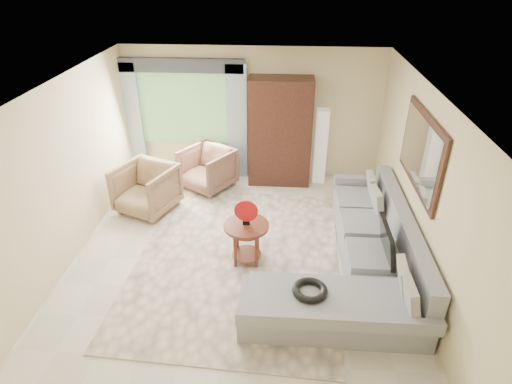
# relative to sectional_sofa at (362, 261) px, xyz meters

# --- Properties ---
(ground) EXTENTS (6.00, 6.00, 0.00)m
(ground) POSITION_rel_sectional_sofa_xyz_m (-1.78, 0.18, -0.28)
(ground) COLOR silver
(ground) RESTS_ON ground
(area_rug) EXTENTS (3.21, 4.15, 0.02)m
(area_rug) POSITION_rel_sectional_sofa_xyz_m (-1.79, 0.30, -0.27)
(area_rug) COLOR beige
(area_rug) RESTS_ON ground
(sectional_sofa) EXTENTS (2.30, 3.46, 0.90)m
(sectional_sofa) POSITION_rel_sectional_sofa_xyz_m (0.00, 0.00, 0.00)
(sectional_sofa) COLOR gray
(sectional_sofa) RESTS_ON ground
(tv_screen) EXTENTS (0.14, 0.74, 0.48)m
(tv_screen) POSITION_rel_sectional_sofa_xyz_m (0.27, -0.10, 0.44)
(tv_screen) COLOR black
(tv_screen) RESTS_ON sectional_sofa
(garden_hose) EXTENTS (0.43, 0.43, 0.09)m
(garden_hose) POSITION_rel_sectional_sofa_xyz_m (-0.78, -0.93, 0.26)
(garden_hose) COLOR black
(garden_hose) RESTS_ON sectional_sofa
(coffee_table) EXTENTS (0.66, 0.66, 0.66)m
(coffee_table) POSITION_rel_sectional_sofa_xyz_m (-1.65, 0.25, 0.06)
(coffee_table) COLOR #4F2215
(coffee_table) RESTS_ON ground
(red_disc) EXTENTS (0.34, 0.04, 0.34)m
(red_disc) POSITION_rel_sectional_sofa_xyz_m (-1.65, 0.25, 0.61)
(red_disc) COLOR red
(red_disc) RESTS_ON coffee_table
(armchair_left) EXTENTS (1.21, 1.22, 0.86)m
(armchair_left) POSITION_rel_sectional_sofa_xyz_m (-3.56, 1.61, 0.15)
(armchair_left) COLOR #9C8055
(armchair_left) RESTS_ON ground
(armchair_right) EXTENTS (1.21, 1.22, 0.81)m
(armchair_right) POSITION_rel_sectional_sofa_xyz_m (-2.62, 2.52, 0.12)
(armchair_right) COLOR #A06D57
(armchair_right) RESTS_ON ground
(potted_plant) EXTENTS (0.55, 0.51, 0.52)m
(potted_plant) POSITION_rel_sectional_sofa_xyz_m (-3.72, 2.65, -0.02)
(potted_plant) COLOR #999999
(potted_plant) RESTS_ON ground
(armoire) EXTENTS (1.20, 0.55, 2.10)m
(armoire) POSITION_rel_sectional_sofa_xyz_m (-1.23, 2.90, 0.77)
(armoire) COLOR black
(armoire) RESTS_ON ground
(floor_lamp) EXTENTS (0.24, 0.24, 1.50)m
(floor_lamp) POSITION_rel_sectional_sofa_xyz_m (-0.43, 2.96, 0.47)
(floor_lamp) COLOR silver
(floor_lamp) RESTS_ON ground
(window) EXTENTS (1.80, 0.04, 1.40)m
(window) POSITION_rel_sectional_sofa_xyz_m (-3.13, 3.15, 1.12)
(window) COLOR #669E59
(window) RESTS_ON wall_back
(curtain_left) EXTENTS (0.40, 0.08, 2.30)m
(curtain_left) POSITION_rel_sectional_sofa_xyz_m (-4.18, 3.06, 0.87)
(curtain_left) COLOR #9EB7CC
(curtain_left) RESTS_ON ground
(curtain_right) EXTENTS (0.40, 0.08, 2.30)m
(curtain_right) POSITION_rel_sectional_sofa_xyz_m (-2.08, 3.06, 0.87)
(curtain_right) COLOR #9EB7CC
(curtain_right) RESTS_ON ground
(valance) EXTENTS (2.40, 0.12, 0.26)m
(valance) POSITION_rel_sectional_sofa_xyz_m (-3.13, 3.08, 1.97)
(valance) COLOR #1E232D
(valance) RESTS_ON wall_back
(wall_mirror) EXTENTS (0.05, 1.70, 1.05)m
(wall_mirror) POSITION_rel_sectional_sofa_xyz_m (0.68, 0.53, 1.47)
(wall_mirror) COLOR black
(wall_mirror) RESTS_ON wall_right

